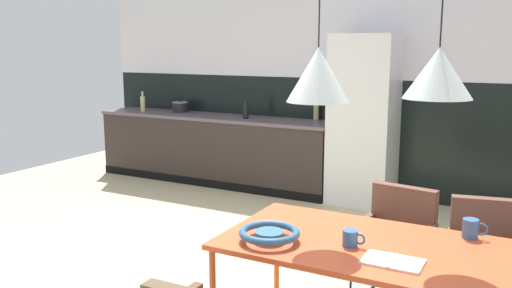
{
  "coord_description": "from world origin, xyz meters",
  "views": [
    {
      "loc": [
        2.11,
        -3.05,
        1.77
      ],
      "look_at": [
        0.02,
        0.85,
        0.96
      ],
      "focal_mm": 37.56,
      "sensor_mm": 36.0,
      "label": 1
    }
  ],
  "objects_px": {
    "bottle_vinegar_dark": "(143,104)",
    "bottle_oil_tall": "(316,110)",
    "pendant_lamp_over_table_near": "(318,75)",
    "cooking_pot": "(180,107)",
    "mug_glass_clear": "(471,229)",
    "armchair_head_of_table": "(488,248)",
    "pendant_lamp_over_table_far": "(438,73)",
    "mug_tall_blue": "(351,238)",
    "fruit_bowl": "(269,234)",
    "open_book": "(393,262)",
    "armchair_by_stool": "(396,232)",
    "refrigerator_column": "(364,120)",
    "dining_table": "(367,251)",
    "bottle_wine_green": "(246,110)"
  },
  "relations": [
    {
      "from": "open_book",
      "to": "refrigerator_column",
      "type": "bearing_deg",
      "value": 109.42
    },
    {
      "from": "open_book",
      "to": "bottle_wine_green",
      "type": "xyz_separation_m",
      "value": [
        -2.66,
        3.26,
        0.26
      ]
    },
    {
      "from": "refrigerator_column",
      "to": "open_book",
      "type": "bearing_deg",
      "value": -70.58
    },
    {
      "from": "cooking_pot",
      "to": "bottle_oil_tall",
      "type": "height_order",
      "value": "bottle_oil_tall"
    },
    {
      "from": "armchair_by_stool",
      "to": "bottle_oil_tall",
      "type": "height_order",
      "value": "bottle_oil_tall"
    },
    {
      "from": "open_book",
      "to": "cooking_pot",
      "type": "relative_size",
      "value": 1.34
    },
    {
      "from": "refrigerator_column",
      "to": "bottle_oil_tall",
      "type": "relative_size",
      "value": 6.35
    },
    {
      "from": "fruit_bowl",
      "to": "mug_tall_blue",
      "type": "relative_size",
      "value": 2.69
    },
    {
      "from": "cooking_pot",
      "to": "fruit_bowl",
      "type": "bearing_deg",
      "value": -47.95
    },
    {
      "from": "bottle_vinegar_dark",
      "to": "bottle_oil_tall",
      "type": "xyz_separation_m",
      "value": [
        2.41,
        0.35,
        0.01
      ]
    },
    {
      "from": "open_book",
      "to": "bottle_oil_tall",
      "type": "relative_size",
      "value": 0.96
    },
    {
      "from": "mug_tall_blue",
      "to": "bottle_wine_green",
      "type": "relative_size",
      "value": 0.49
    },
    {
      "from": "armchair_by_stool",
      "to": "refrigerator_column",
      "type": "bearing_deg",
      "value": -58.7
    },
    {
      "from": "bottle_vinegar_dark",
      "to": "cooking_pot",
      "type": "bearing_deg",
      "value": 25.45
    },
    {
      "from": "open_book",
      "to": "pendant_lamp_over_table_near",
      "type": "xyz_separation_m",
      "value": [
        -0.5,
        0.22,
        0.89
      ]
    },
    {
      "from": "refrigerator_column",
      "to": "pendant_lamp_over_table_far",
      "type": "distance_m",
      "value": 3.41
    },
    {
      "from": "fruit_bowl",
      "to": "pendant_lamp_over_table_near",
      "type": "relative_size",
      "value": 0.27
    },
    {
      "from": "open_book",
      "to": "bottle_wine_green",
      "type": "height_order",
      "value": "bottle_wine_green"
    },
    {
      "from": "pendant_lamp_over_table_near",
      "to": "cooking_pot",
      "type": "bearing_deg",
      "value": 135.64
    },
    {
      "from": "fruit_bowl",
      "to": "pendant_lamp_over_table_far",
      "type": "distance_m",
      "value": 1.21
    },
    {
      "from": "fruit_bowl",
      "to": "open_book",
      "type": "relative_size",
      "value": 1.16
    },
    {
      "from": "bottle_vinegar_dark",
      "to": "pendant_lamp_over_table_far",
      "type": "distance_m",
      "value": 5.32
    },
    {
      "from": "refrigerator_column",
      "to": "mug_glass_clear",
      "type": "xyz_separation_m",
      "value": [
        1.46,
        -2.77,
        -0.18
      ]
    },
    {
      "from": "mug_glass_clear",
      "to": "armchair_head_of_table",
      "type": "bearing_deg",
      "value": 82.07
    },
    {
      "from": "dining_table",
      "to": "pendant_lamp_over_table_far",
      "type": "height_order",
      "value": "pendant_lamp_over_table_far"
    },
    {
      "from": "dining_table",
      "to": "pendant_lamp_over_table_far",
      "type": "bearing_deg",
      "value": 6.26
    },
    {
      "from": "mug_glass_clear",
      "to": "bottle_wine_green",
      "type": "bearing_deg",
      "value": 137.44
    },
    {
      "from": "armchair_head_of_table",
      "to": "bottle_oil_tall",
      "type": "relative_size",
      "value": 2.68
    },
    {
      "from": "armchair_by_stool",
      "to": "pendant_lamp_over_table_far",
      "type": "distance_m",
      "value": 1.44
    },
    {
      "from": "armchair_by_stool",
      "to": "mug_glass_clear",
      "type": "relative_size",
      "value": 5.96
    },
    {
      "from": "refrigerator_column",
      "to": "bottle_vinegar_dark",
      "type": "distance_m",
      "value": 3.08
    },
    {
      "from": "armchair_head_of_table",
      "to": "pendant_lamp_over_table_far",
      "type": "distance_m",
      "value": 1.39
    },
    {
      "from": "mug_tall_blue",
      "to": "pendant_lamp_over_table_far",
      "type": "xyz_separation_m",
      "value": [
        0.38,
        0.12,
        0.88
      ]
    },
    {
      "from": "armchair_head_of_table",
      "to": "bottle_vinegar_dark",
      "type": "relative_size",
      "value": 2.88
    },
    {
      "from": "refrigerator_column",
      "to": "open_book",
      "type": "xyz_separation_m",
      "value": [
        1.17,
        -3.32,
        -0.22
      ]
    },
    {
      "from": "dining_table",
      "to": "open_book",
      "type": "height_order",
      "value": "open_book"
    },
    {
      "from": "mug_tall_blue",
      "to": "bottle_oil_tall",
      "type": "relative_size",
      "value": 0.42
    },
    {
      "from": "bottle_oil_tall",
      "to": "pendant_lamp_over_table_far",
      "type": "relative_size",
      "value": 0.25
    },
    {
      "from": "refrigerator_column",
      "to": "armchair_by_stool",
      "type": "bearing_deg",
      "value": -67.42
    },
    {
      "from": "fruit_bowl",
      "to": "open_book",
      "type": "height_order",
      "value": "fruit_bowl"
    },
    {
      "from": "fruit_bowl",
      "to": "bottle_wine_green",
      "type": "relative_size",
      "value": 1.32
    },
    {
      "from": "dining_table",
      "to": "cooking_pot",
      "type": "distance_m",
      "value": 4.83
    },
    {
      "from": "refrigerator_column",
      "to": "pendant_lamp_over_table_far",
      "type": "bearing_deg",
      "value": -67.27
    },
    {
      "from": "fruit_bowl",
      "to": "open_book",
      "type": "distance_m",
      "value": 0.67
    },
    {
      "from": "pendant_lamp_over_table_far",
      "to": "pendant_lamp_over_table_near",
      "type": "bearing_deg",
      "value": -178.45
    },
    {
      "from": "mug_tall_blue",
      "to": "cooking_pot",
      "type": "bearing_deg",
      "value": 136.81
    },
    {
      "from": "pendant_lamp_over_table_far",
      "to": "refrigerator_column",
      "type": "bearing_deg",
      "value": 112.73
    },
    {
      "from": "armchair_head_of_table",
      "to": "mug_tall_blue",
      "type": "xyz_separation_m",
      "value": [
        -0.61,
        -0.9,
        0.25
      ]
    },
    {
      "from": "fruit_bowl",
      "to": "armchair_head_of_table",
      "type": "bearing_deg",
      "value": 45.39
    },
    {
      "from": "bottle_oil_tall",
      "to": "pendant_lamp_over_table_near",
      "type": "bearing_deg",
      "value": -68.17
    }
  ]
}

